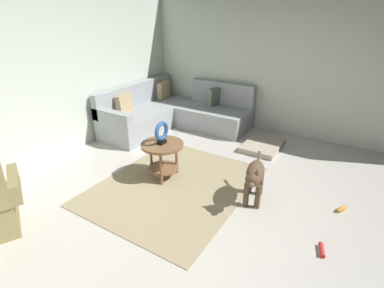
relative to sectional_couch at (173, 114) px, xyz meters
The scene contains 11 objects.
ground_plane 2.85m from the sectional_couch, 134.68° to the right, with size 6.00×6.00×0.10m, color beige.
wall_back 2.44m from the sectional_couch, 155.09° to the left, with size 6.00×0.12×2.70m, color silver.
wall_right 2.47m from the sectional_couch, 64.81° to the right, with size 0.12×6.00×2.70m, color silver.
area_rug 2.28m from the sectional_couch, 144.49° to the right, with size 2.30×1.90×0.01m, color tan.
sectional_couch is the anchor object (origin of this frame).
side_table 2.02m from the sectional_couch, 149.02° to the right, with size 0.60×0.60×0.54m.
torus_sculpture 2.06m from the sectional_couch, 149.02° to the right, with size 0.28×0.08×0.33m.
dog_bed_mat 1.95m from the sectional_couch, 90.36° to the right, with size 0.80×0.60×0.09m, color #B2A38E.
dog 2.88m from the sectional_couch, 124.34° to the right, with size 0.84×0.34×0.63m.
dog_toy_rope 3.90m from the sectional_couch, 122.13° to the right, with size 0.05×0.05×0.19m, color red.
dog_toy_bone 3.60m from the sectional_couch, 110.00° to the right, with size 0.18×0.06×0.06m, color orange.
Camera 1 is at (-2.70, -1.35, 2.25)m, focal length 27.56 mm.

